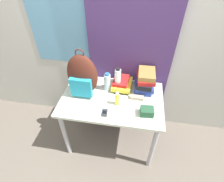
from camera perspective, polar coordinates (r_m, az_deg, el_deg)
ground_plane at (r=2.30m, az=-1.57°, el=-22.12°), size 12.00×12.00×0.00m
wall_back at (r=1.98m, az=2.08°, el=17.30°), size 6.00×0.06×2.50m
curtain_blue at (r=1.92m, az=6.19°, el=16.26°), size 0.93×0.04×2.50m
desk at (r=1.97m, az=0.00°, el=-4.44°), size 1.10×0.71×0.75m
backpack at (r=1.84m, az=-9.66°, el=4.71°), size 0.32×0.18×0.54m
book_stack_left at (r=2.00m, az=3.16°, el=2.45°), size 0.22×0.28×0.11m
book_stack_center at (r=1.97m, az=10.70°, el=3.20°), size 0.22×0.29×0.24m
water_bottle at (r=1.94m, az=-1.54°, el=2.96°), size 0.07×0.07×0.22m
sports_bottle at (r=1.92m, az=1.87°, el=3.75°), size 0.07×0.07×0.29m
sunscreen_bottle at (r=1.78m, az=1.65°, el=-2.59°), size 0.04×0.04×0.16m
cell_phone at (r=1.74m, az=-2.42°, el=-7.11°), size 0.06×0.10×0.02m
sunglasses_case at (r=1.90m, az=8.05°, el=-2.12°), size 0.15×0.06×0.04m
camera_pouch at (r=1.74m, az=11.32°, el=-6.58°), size 0.14×0.11×0.08m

